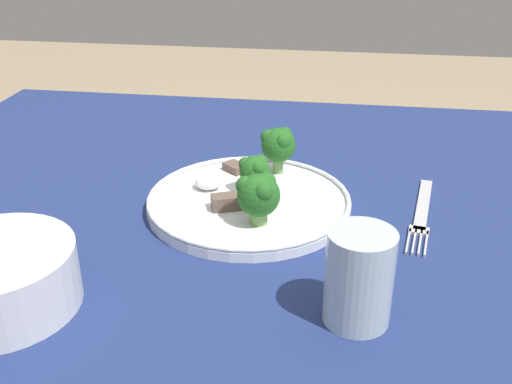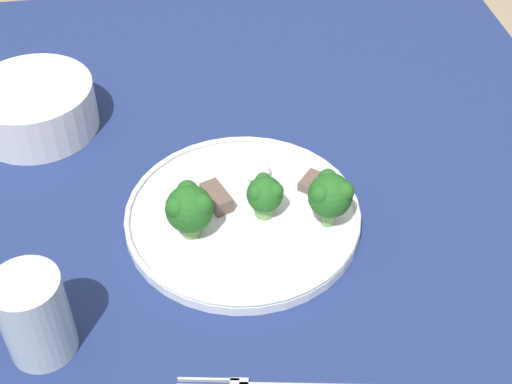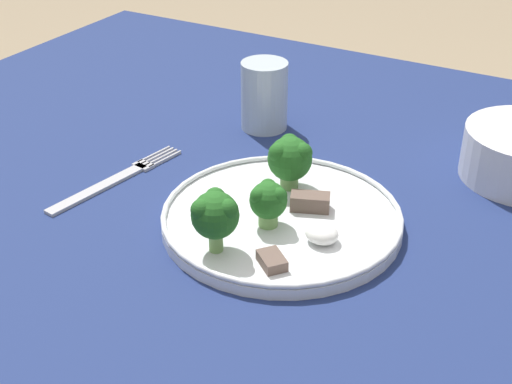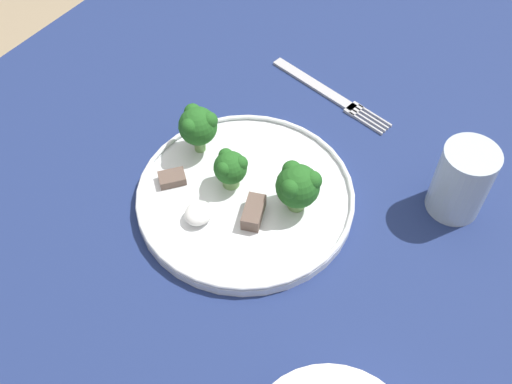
# 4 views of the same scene
# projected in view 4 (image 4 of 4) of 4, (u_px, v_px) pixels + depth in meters

# --- Properties ---
(table) EXTENTS (1.21, 1.01, 0.71)m
(table) POSITION_uv_depth(u_px,v_px,m) (301.00, 232.00, 0.80)
(table) COLOR navy
(table) RESTS_ON ground_plane
(dinner_plate) EXTENTS (0.26, 0.26, 0.02)m
(dinner_plate) POSITION_uv_depth(u_px,v_px,m) (245.00, 196.00, 0.72)
(dinner_plate) COLOR white
(dinner_plate) RESTS_ON table
(fork) EXTENTS (0.05, 0.20, 0.00)m
(fork) POSITION_uv_depth(u_px,v_px,m) (328.00, 93.00, 0.84)
(fork) COLOR #B2B2B7
(fork) RESTS_ON table
(drinking_glass) EXTENTS (0.06, 0.06, 0.09)m
(drinking_glass) POSITION_uv_depth(u_px,v_px,m) (461.00, 184.00, 0.69)
(drinking_glass) COLOR #B2C1CC
(drinking_glass) RESTS_ON table
(broccoli_floret_near_rim_left) EXTENTS (0.04, 0.04, 0.05)m
(broccoli_floret_near_rim_left) POSITION_uv_depth(u_px,v_px,m) (230.00, 168.00, 0.70)
(broccoli_floret_near_rim_left) COLOR #709E56
(broccoli_floret_near_rim_left) RESTS_ON dinner_plate
(broccoli_floret_center_left) EXTENTS (0.05, 0.05, 0.06)m
(broccoli_floret_center_left) POSITION_uv_depth(u_px,v_px,m) (298.00, 186.00, 0.68)
(broccoli_floret_center_left) COLOR #709E56
(broccoli_floret_center_left) RESTS_ON dinner_plate
(broccoli_floret_back_left) EXTENTS (0.05, 0.05, 0.07)m
(broccoli_floret_back_left) POSITION_uv_depth(u_px,v_px,m) (198.00, 125.00, 0.73)
(broccoli_floret_back_left) COLOR #709E56
(broccoli_floret_back_left) RESTS_ON dinner_plate
(meat_slice_front_slice) EXTENTS (0.05, 0.04, 0.02)m
(meat_slice_front_slice) POSITION_uv_depth(u_px,v_px,m) (254.00, 212.00, 0.69)
(meat_slice_front_slice) COLOR brown
(meat_slice_front_slice) RESTS_ON dinner_plate
(meat_slice_middle_slice) EXTENTS (0.04, 0.04, 0.01)m
(meat_slice_middle_slice) POSITION_uv_depth(u_px,v_px,m) (172.00, 178.00, 0.72)
(meat_slice_middle_slice) COLOR brown
(meat_slice_middle_slice) RESTS_ON dinner_plate
(sauce_dollop) EXTENTS (0.03, 0.03, 0.02)m
(sauce_dollop) POSITION_uv_depth(u_px,v_px,m) (199.00, 213.00, 0.69)
(sauce_dollop) COLOR white
(sauce_dollop) RESTS_ON dinner_plate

